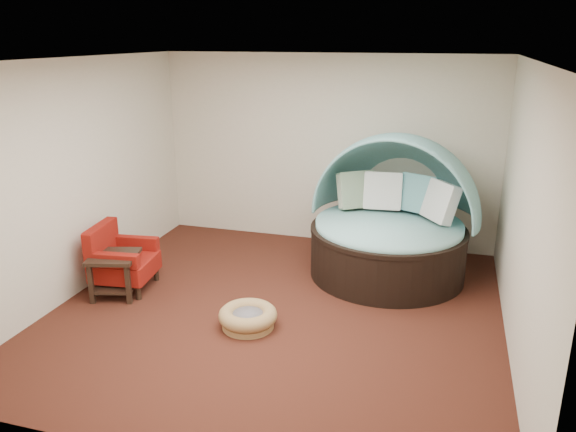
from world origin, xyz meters
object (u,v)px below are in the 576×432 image
(canopy_daybed, at_px, (392,211))
(red_armchair, at_px, (120,260))
(side_table, at_px, (115,269))
(pet_basket, at_px, (248,317))

(canopy_daybed, distance_m, red_armchair, 3.51)
(canopy_daybed, height_order, side_table, canopy_daybed)
(pet_basket, bearing_deg, red_armchair, 165.03)
(red_armchair, bearing_deg, side_table, -83.17)
(red_armchair, relative_size, side_table, 1.22)
(canopy_daybed, bearing_deg, side_table, -141.96)
(canopy_daybed, xyz_separation_m, pet_basket, (-1.29, -1.96, -0.74))
(canopy_daybed, relative_size, side_table, 3.54)
(pet_basket, relative_size, red_armchair, 1.01)
(side_table, bearing_deg, canopy_daybed, 28.30)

